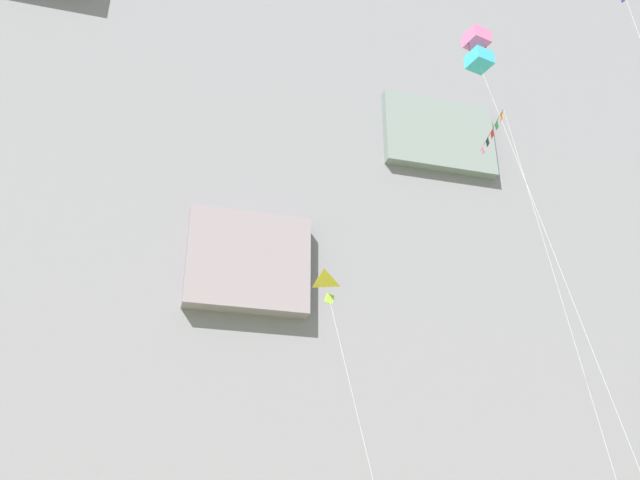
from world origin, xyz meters
name	(u,v)px	position (x,y,z in m)	size (l,w,h in m)	color
cliff_face	(233,204)	(-0.01, 58.59, 39.52)	(180.00, 26.82, 79.02)	gray
kite_box_mid_left	(478,50)	(6.44, 17.35, 26.94)	(3.49, 4.89, 28.02)	pink
kite_banner_far_left	(507,173)	(9.00, 20.30, 22.07)	(1.43, 6.91, 25.16)	black
kite_delta_high_center	(341,302)	(0.73, 22.27, 15.02)	(2.27, 4.93, 15.45)	yellow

